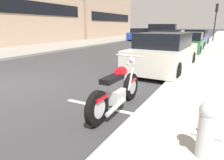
{
  "coord_description": "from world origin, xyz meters",
  "views": [
    {
      "loc": [
        -3.56,
        -5.61,
        1.76
      ],
      "look_at": [
        0.17,
        -3.62,
        0.61
      ],
      "focal_mm": 32.09,
      "sensor_mm": 36.0,
      "label": 1
    }
  ],
  "objects_px": {
    "parked_motorcycle": "(117,91)",
    "crossing_truck": "(162,31)",
    "car_opposite_curb": "(139,35)",
    "fire_hydrant": "(207,128)",
    "parked_car_behind_motorcycle": "(189,43)",
    "parked_car_near_corner": "(196,38)",
    "parked_car_mid_block": "(164,53)",
    "traffic_signal_near_corner": "(216,14)"
  },
  "relations": [
    {
      "from": "parked_motorcycle",
      "to": "crossing_truck",
      "type": "height_order",
      "value": "crossing_truck"
    },
    {
      "from": "crossing_truck",
      "to": "car_opposite_curb",
      "type": "xyz_separation_m",
      "value": [
        -5.83,
        1.3,
        -0.35
      ]
    },
    {
      "from": "crossing_truck",
      "to": "parked_motorcycle",
      "type": "bearing_deg",
      "value": 97.81
    },
    {
      "from": "fire_hydrant",
      "to": "crossing_truck",
      "type": "bearing_deg",
      "value": 15.7
    },
    {
      "from": "parked_car_behind_motorcycle",
      "to": "car_opposite_curb",
      "type": "distance_m",
      "value": 11.93
    },
    {
      "from": "parked_car_behind_motorcycle",
      "to": "parked_car_near_corner",
      "type": "relative_size",
      "value": 1.08
    },
    {
      "from": "parked_motorcycle",
      "to": "fire_hydrant",
      "type": "height_order",
      "value": "parked_motorcycle"
    },
    {
      "from": "parked_car_near_corner",
      "to": "parked_car_mid_block",
      "type": "bearing_deg",
      "value": -176.81
    },
    {
      "from": "fire_hydrant",
      "to": "parked_motorcycle",
      "type": "bearing_deg",
      "value": 59.08
    },
    {
      "from": "parked_car_near_corner",
      "to": "traffic_signal_near_corner",
      "type": "height_order",
      "value": "traffic_signal_near_corner"
    },
    {
      "from": "crossing_truck",
      "to": "traffic_signal_near_corner",
      "type": "distance_m",
      "value": 8.37
    },
    {
      "from": "parked_motorcycle",
      "to": "parked_car_behind_motorcycle",
      "type": "bearing_deg",
      "value": 0.85
    },
    {
      "from": "parked_car_near_corner",
      "to": "fire_hydrant",
      "type": "height_order",
      "value": "parked_car_near_corner"
    },
    {
      "from": "parked_motorcycle",
      "to": "traffic_signal_near_corner",
      "type": "relative_size",
      "value": 0.55
    },
    {
      "from": "parked_motorcycle",
      "to": "parked_car_behind_motorcycle",
      "type": "relative_size",
      "value": 0.49
    },
    {
      "from": "parked_car_behind_motorcycle",
      "to": "crossing_truck",
      "type": "height_order",
      "value": "crossing_truck"
    },
    {
      "from": "parked_motorcycle",
      "to": "parked_car_mid_block",
      "type": "xyz_separation_m",
      "value": [
        4.57,
        0.15,
        0.27
      ]
    },
    {
      "from": "parked_car_near_corner",
      "to": "fire_hydrant",
      "type": "bearing_deg",
      "value": -170.5
    },
    {
      "from": "parked_motorcycle",
      "to": "parked_car_near_corner",
      "type": "height_order",
      "value": "parked_car_near_corner"
    },
    {
      "from": "crossing_truck",
      "to": "traffic_signal_near_corner",
      "type": "relative_size",
      "value": 1.38
    },
    {
      "from": "parked_car_near_corner",
      "to": "traffic_signal_near_corner",
      "type": "xyz_separation_m",
      "value": [
        5.83,
        -1.22,
        2.31
      ]
    },
    {
      "from": "fire_hydrant",
      "to": "traffic_signal_near_corner",
      "type": "relative_size",
      "value": 0.19
    },
    {
      "from": "traffic_signal_near_corner",
      "to": "car_opposite_curb",
      "type": "bearing_deg",
      "value": 100.59
    },
    {
      "from": "crossing_truck",
      "to": "fire_hydrant",
      "type": "xyz_separation_m",
      "value": [
        -27.41,
        -7.7,
        -0.5
      ]
    },
    {
      "from": "fire_hydrant",
      "to": "traffic_signal_near_corner",
      "type": "height_order",
      "value": "traffic_signal_near_corner"
    },
    {
      "from": "parked_motorcycle",
      "to": "car_opposite_curb",
      "type": "bearing_deg",
      "value": 19.78
    },
    {
      "from": "car_opposite_curb",
      "to": "traffic_signal_near_corner",
      "type": "distance_m",
      "value": 8.67
    },
    {
      "from": "traffic_signal_near_corner",
      "to": "crossing_truck",
      "type": "bearing_deg",
      "value": 58.21
    },
    {
      "from": "parked_car_near_corner",
      "to": "traffic_signal_near_corner",
      "type": "bearing_deg",
      "value": -8.86
    },
    {
      "from": "parked_car_near_corner",
      "to": "fire_hydrant",
      "type": "distance_m",
      "value": 17.41
    },
    {
      "from": "car_opposite_curb",
      "to": "parked_motorcycle",
      "type": "bearing_deg",
      "value": 20.16
    },
    {
      "from": "traffic_signal_near_corner",
      "to": "parked_car_near_corner",
      "type": "bearing_deg",
      "value": 168.22
    },
    {
      "from": "parked_car_behind_motorcycle",
      "to": "fire_hydrant",
      "type": "distance_m",
      "value": 12.16
    },
    {
      "from": "parked_car_near_corner",
      "to": "car_opposite_curb",
      "type": "xyz_separation_m",
      "value": [
        4.29,
        7.01,
        0.02
      ]
    },
    {
      "from": "traffic_signal_near_corner",
      "to": "parked_motorcycle",
      "type": "bearing_deg",
      "value": 177.38
    },
    {
      "from": "parked_car_mid_block",
      "to": "parked_car_near_corner",
      "type": "distance_m",
      "value": 11.65
    },
    {
      "from": "crossing_truck",
      "to": "parked_car_behind_motorcycle",
      "type": "bearing_deg",
      "value": 105.9
    },
    {
      "from": "parked_motorcycle",
      "to": "car_opposite_curb",
      "type": "height_order",
      "value": "car_opposite_curb"
    },
    {
      "from": "fire_hydrant",
      "to": "parked_car_behind_motorcycle",
      "type": "bearing_deg",
      "value": 8.86
    },
    {
      "from": "parked_motorcycle",
      "to": "traffic_signal_near_corner",
      "type": "xyz_separation_m",
      "value": [
        22.05,
        -1.01,
        2.54
      ]
    },
    {
      "from": "parked_car_mid_block",
      "to": "car_opposite_curb",
      "type": "xyz_separation_m",
      "value": [
        15.94,
        7.06,
        -0.02
      ]
    },
    {
      "from": "parked_car_mid_block",
      "to": "parked_car_near_corner",
      "type": "relative_size",
      "value": 1.13
    }
  ]
}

